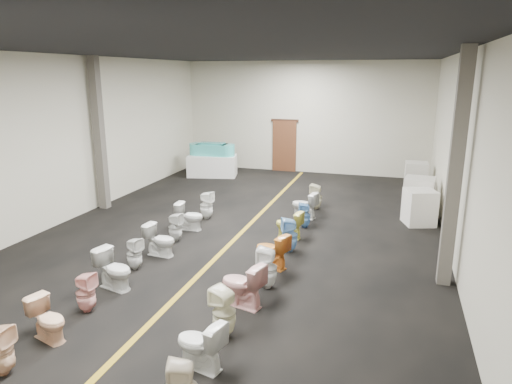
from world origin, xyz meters
TOP-DOWN VIEW (x-y plane):
  - floor at (0.00, 0.00)m, footprint 16.00×16.00m
  - ceiling at (0.00, 0.00)m, footprint 16.00×16.00m
  - wall_back at (0.00, 8.00)m, footprint 10.00×0.00m
  - wall_left at (-5.00, 0.00)m, footprint 0.00×16.00m
  - wall_right at (5.00, 0.00)m, footprint 0.00×16.00m
  - aisle_stripe at (0.00, 0.00)m, footprint 0.12×15.60m
  - back_door at (-0.80, 7.94)m, footprint 1.00×0.10m
  - door_frame at (-0.80, 7.95)m, footprint 1.15×0.08m
  - column_left at (-4.75, 1.00)m, footprint 0.25×0.25m
  - column_right at (4.75, -1.50)m, footprint 0.25×0.25m
  - display_table at (-3.30, 6.10)m, footprint 2.06×1.35m
  - bathtub at (-3.30, 6.10)m, footprint 1.86×0.71m
  - appliance_crate_a at (4.40, 2.17)m, footprint 0.95×0.95m
  - appliance_crate_b at (4.40, 3.01)m, footprint 0.91×0.91m
  - appliance_crate_c at (4.40, 4.56)m, footprint 0.82×0.82m
  - appliance_crate_d at (4.40, 5.84)m, footprint 0.75×0.75m
  - toilet_left_1 at (-1.25, -6.32)m, footprint 0.34×0.33m
  - toilet_left_2 at (-1.25, -5.43)m, footprint 0.75×0.55m
  - toilet_left_3 at (-1.24, -4.54)m, footprint 0.33×0.33m
  - toilet_left_4 at (-1.29, -3.62)m, footprint 0.84×0.60m
  - toilet_left_5 at (-1.40, -2.74)m, footprint 0.40×0.40m
  - toilet_left_6 at (-1.26, -1.89)m, footprint 0.74×0.47m
  - toilet_left_7 at (-1.34, -0.99)m, footprint 0.34×0.33m
  - toilet_left_8 at (-1.38, -0.09)m, footprint 0.74×0.45m
  - toilet_left_9 at (-1.33, 0.90)m, footprint 0.41×0.40m
  - toilet_right_1 at (1.27, -5.40)m, footprint 0.81×0.58m
  - toilet_right_2 at (1.31, -4.54)m, footprint 0.49×0.48m
  - toilet_right_3 at (1.27, -3.55)m, footprint 0.90×0.65m
  - toilet_right_4 at (1.49, -2.74)m, footprint 0.39×0.39m
  - toilet_right_5 at (1.32, -1.80)m, footprint 0.85×0.66m
  - toilet_right_6 at (1.48, -0.83)m, footprint 0.49×0.48m
  - toilet_right_7 at (1.26, 0.06)m, footprint 0.75×0.50m
  - toilet_right_8 at (1.48, 0.96)m, footprint 0.39×0.39m
  - toilet_right_9 at (1.30, 1.78)m, footprint 0.83×0.60m
  - toilet_right_10 at (1.47, 2.75)m, footprint 0.38×0.37m

SIDE VIEW (x-z plane):
  - floor at x=0.00m, z-range 0.00..0.00m
  - aisle_stripe at x=0.00m, z-range 0.00..0.01m
  - toilet_left_2 at x=-1.25m, z-range 0.00..0.68m
  - toilet_right_8 at x=1.48m, z-range 0.00..0.69m
  - toilet_left_5 at x=-1.40m, z-range 0.00..0.70m
  - toilet_right_7 at x=1.26m, z-range 0.00..0.70m
  - toilet_left_7 at x=-1.34m, z-range 0.00..0.72m
  - toilet_left_3 at x=-1.24m, z-range 0.00..0.72m
  - toilet_left_6 at x=-1.26m, z-range 0.00..0.73m
  - toilet_left_8 at x=-1.38m, z-range 0.00..0.73m
  - toilet_left_1 at x=-1.25m, z-range 0.00..0.74m
  - toilet_right_1 at x=1.27m, z-range 0.00..0.74m
  - toilet_right_9 at x=1.30m, z-range 0.00..0.76m
  - toilet_right_5 at x=1.32m, z-range 0.00..0.77m
  - toilet_right_10 at x=1.47m, z-range 0.00..0.78m
  - toilet_left_4 at x=-1.29m, z-range 0.00..0.78m
  - toilet_left_9 at x=-1.33m, z-range 0.00..0.79m
  - appliance_crate_c at x=4.40m, z-range 0.00..0.80m
  - toilet_right_6 at x=1.48m, z-range 0.00..0.81m
  - toilet_right_2 at x=1.31m, z-range 0.00..0.82m
  - toilet_right_4 at x=1.49m, z-range 0.00..0.82m
  - toilet_right_3 at x=1.27m, z-range 0.00..0.82m
  - display_table at x=-3.30m, z-range 0.00..0.84m
  - appliance_crate_a at x=4.40m, z-range 0.00..0.96m
  - appliance_crate_d at x=4.40m, z-range 0.00..1.05m
  - appliance_crate_b at x=4.40m, z-range 0.00..1.11m
  - back_door at x=-0.80m, z-range 0.00..2.10m
  - bathtub at x=-3.30m, z-range 0.79..1.34m
  - door_frame at x=-0.80m, z-range 2.07..2.17m
  - wall_back at x=0.00m, z-range -2.75..7.25m
  - wall_left at x=-5.00m, z-range -5.75..10.25m
  - wall_right at x=5.00m, z-range -5.75..10.25m
  - column_left at x=-4.75m, z-range 0.00..4.50m
  - column_right at x=4.75m, z-range 0.00..4.50m
  - ceiling at x=0.00m, z-range 4.50..4.50m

